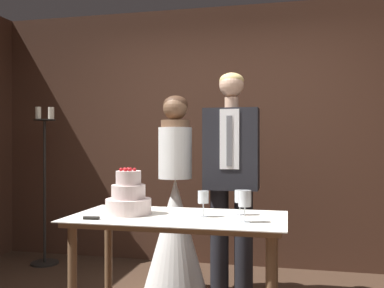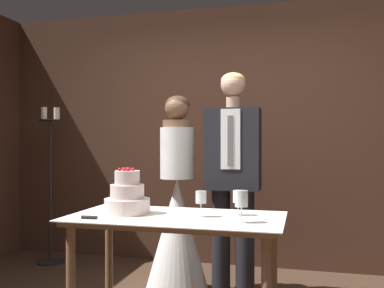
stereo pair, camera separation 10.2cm
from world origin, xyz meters
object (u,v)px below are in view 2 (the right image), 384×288
groom (233,172)px  cake_knife (101,218)px  tiered_cake (127,197)px  wine_glass_middle (238,198)px  cake_table (176,232)px  wine_glass_near (241,200)px  candle_stand (50,191)px  bride (177,220)px  wine_glass_far (201,199)px

groom → cake_knife: bearing=-121.3°
tiered_cake → wine_glass_middle: 0.72m
tiered_cake → wine_glass_middle: (0.71, 0.12, 0.00)m
cake_table → tiered_cake: tiered_cake is taller
wine_glass_near → tiered_cake: bearing=170.4°
tiered_cake → candle_stand: 1.96m
cake_table → bride: bearing=106.2°
wine_glass_near → candle_stand: 2.65m
groom → candle_stand: groom is taller
bride → groom: 0.63m
wine_glass_far → groom: (0.07, 0.81, 0.12)m
wine_glass_far → candle_stand: 2.35m
wine_glass_far → bride: bearing=116.2°
cake_knife → wine_glass_far: wine_glass_far is taller
candle_stand → groom: bearing=-14.5°
cake_table → cake_knife: cake_knife is taller
cake_knife → bride: (0.17, 1.05, -0.19)m
wine_glass_middle → wine_glass_far: 0.25m
bride → candle_stand: bearing=161.4°
wine_glass_near → bride: bride is taller
tiered_cake → wine_glass_far: bearing=0.2°
wine_glass_far → bride: size_ratio=0.10×
cake_knife → bride: bearing=76.4°
bride → cake_knife: bearing=-99.0°
bride → candle_stand: (-1.53, 0.52, 0.15)m
cake_table → wine_glass_near: wine_glass_near is taller
tiered_cake → wine_glass_near: 0.78m
tiered_cake → cake_knife: tiered_cake is taller
cake_table → wine_glass_far: bearing=1.0°
cake_table → wine_glass_middle: wine_glass_middle is taller
wine_glass_far → groom: bearing=84.9°
wine_glass_middle → candle_stand: 2.47m
tiered_cake → candle_stand: bearing=137.1°
wine_glass_near → wine_glass_middle: 0.26m
wine_glass_middle → bride: bearing=131.6°
candle_stand → bride: bearing=-18.6°
groom → wine_glass_far: bearing=-95.1°
cake_knife → wine_glass_middle: bearing=19.9°
bride → cake_table: bearing=-73.8°
cake_table → groom: (0.24, 0.81, 0.33)m
cake_knife → wine_glass_near: bearing=2.7°
tiered_cake → candle_stand: (-1.43, 1.33, -0.14)m
cake_knife → wine_glass_far: 0.62m
cake_table → groom: groom is taller
wine_glass_far → tiered_cake: bearing=-179.8°
cake_table → cake_knife: bearing=-149.5°
groom → wine_glass_middle: bearing=-78.2°
cake_knife → bride: 1.08m
tiered_cake → wine_glass_middle: size_ratio=1.88×
tiered_cake → bride: bride is taller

